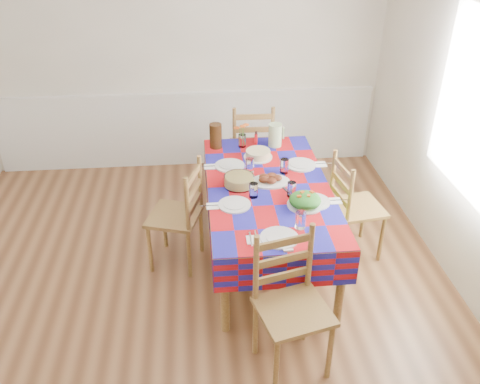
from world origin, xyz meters
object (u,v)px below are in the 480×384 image
at_px(green_pitcher, 275,135).
at_px(tea_pitcher, 216,136).
at_px(chair_right, 353,208).
at_px(meat_platter, 270,180).
at_px(dining_table, 268,193).
at_px(chair_near, 291,306).
at_px(chair_left, 179,216).
at_px(chair_far, 252,149).

xyz_separation_m(green_pitcher, tea_pitcher, (-0.58, 0.02, 0.01)).
bearing_deg(chair_right, meat_platter, 77.78).
distance_m(dining_table, green_pitcher, 0.81).
bearing_deg(chair_near, chair_right, 42.53).
relative_size(meat_platter, chair_right, 0.35).
height_order(green_pitcher, chair_left, chair_left).
relative_size(dining_table, chair_right, 1.97).
relative_size(chair_near, chair_left, 1.04).
relative_size(meat_platter, tea_pitcher, 1.44).
height_order(meat_platter, green_pitcher, green_pitcher).
xyz_separation_m(tea_pitcher, chair_far, (0.40, 0.43, -0.36)).
relative_size(dining_table, chair_near, 1.86).
relative_size(dining_table, chair_far, 1.87).
bearing_deg(tea_pitcher, dining_table, -62.65).
bearing_deg(chair_far, green_pitcher, 112.49).
bearing_deg(dining_table, chair_far, 90.05).
bearing_deg(chair_near, meat_platter, 74.09).
relative_size(tea_pitcher, chair_left, 0.24).
distance_m(dining_table, meat_platter, 0.12).
bearing_deg(green_pitcher, chair_left, -140.39).
xyz_separation_m(green_pitcher, chair_right, (0.60, -0.77, -0.38)).
xyz_separation_m(chair_far, chair_right, (0.77, -1.22, -0.03)).
distance_m(green_pitcher, chair_left, 1.28).
bearing_deg(meat_platter, green_pitcher, 77.90).
xyz_separation_m(chair_near, chair_left, (-0.76, 1.20, -0.02)).
bearing_deg(chair_far, dining_table, 91.33).
height_order(dining_table, meat_platter, meat_platter).
bearing_deg(chair_near, dining_table, 74.86).
relative_size(meat_platter, chair_near, 0.33).
height_order(dining_table, tea_pitcher, tea_pitcher).
height_order(tea_pitcher, chair_right, tea_pitcher).
xyz_separation_m(green_pitcher, chair_near, (-0.18, -1.98, -0.35)).
relative_size(tea_pitcher, chair_far, 0.23).
xyz_separation_m(green_pitcher, chair_left, (-0.94, -0.78, -0.37)).
xyz_separation_m(dining_table, chair_far, (-0.00, 1.21, -0.16)).
bearing_deg(dining_table, green_pitcher, 77.33).
bearing_deg(chair_right, dining_table, 81.12).
distance_m(meat_platter, green_pitcher, 0.74).
height_order(dining_table, chair_right, chair_right).
height_order(chair_near, chair_left, chair_near).
bearing_deg(chair_far, meat_platter, 92.19).
distance_m(tea_pitcher, chair_right, 1.47).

